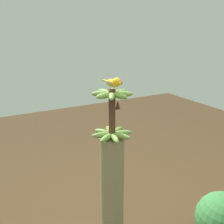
# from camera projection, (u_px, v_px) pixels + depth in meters

# --- Properties ---
(banana_tree) EXTENTS (0.18, 0.18, 0.99)m
(banana_tree) POSITION_uv_depth(u_px,v_px,m) (112.00, 196.00, 2.00)
(banana_tree) COLOR #847A56
(banana_tree) RESTS_ON ground
(banana_bunch) EXTENTS (0.30, 0.30, 0.36)m
(banana_bunch) POSITION_uv_depth(u_px,v_px,m) (112.00, 114.00, 1.80)
(banana_bunch) COLOR #4C2D1E
(banana_bunch) RESTS_ON banana_tree
(perched_bird) EXTENTS (0.07, 0.21, 0.09)m
(perched_bird) POSITION_uv_depth(u_px,v_px,m) (114.00, 83.00, 1.71)
(perched_bird) COLOR #C68933
(perched_bird) RESTS_ON banana_bunch
(tropical_shrub) EXTENTS (0.44, 0.44, 0.48)m
(tropical_shrub) POSITION_uv_depth(u_px,v_px,m) (223.00, 219.00, 2.10)
(tropical_shrub) COLOR brown
(tropical_shrub) RESTS_ON ground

